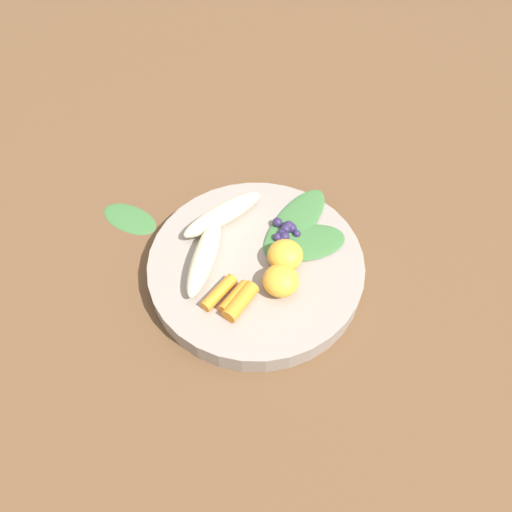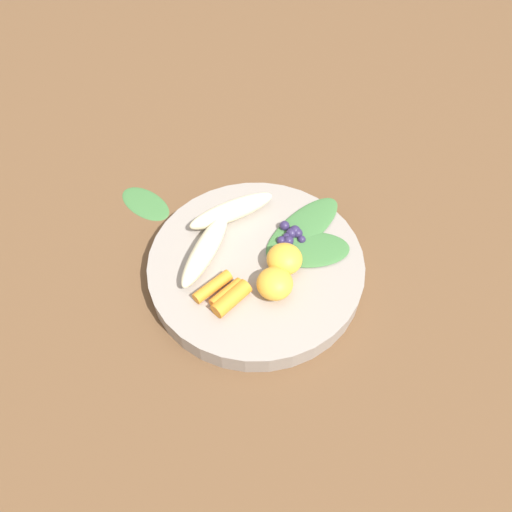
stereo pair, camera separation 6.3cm
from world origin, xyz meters
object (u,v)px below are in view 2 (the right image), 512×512
(orange_segment_near, at_px, (284,259))
(bowl, at_px, (256,267))
(banana_peeled_right, at_px, (232,211))
(kale_leaf_stray, at_px, (145,203))
(banana_peeled_left, at_px, (205,250))

(orange_segment_near, bearing_deg, bowl, 124.71)
(banana_peeled_right, distance_m, kale_leaf_stray, 0.15)
(orange_segment_near, height_order, kale_leaf_stray, orange_segment_near)
(banana_peeled_right, height_order, kale_leaf_stray, banana_peeled_right)
(banana_peeled_left, relative_size, banana_peeled_right, 1.00)
(bowl, height_order, banana_peeled_left, banana_peeled_left)
(bowl, distance_m, banana_peeled_left, 0.07)
(banana_peeled_right, xyz_separation_m, kale_leaf_stray, (-0.07, 0.12, -0.04))
(banana_peeled_left, distance_m, orange_segment_near, 0.10)
(banana_peeled_right, xyz_separation_m, orange_segment_near, (-0.00, -0.11, 0.00))
(banana_peeled_left, bearing_deg, orange_segment_near, 102.41)
(banana_peeled_left, height_order, orange_segment_near, orange_segment_near)
(bowl, xyz_separation_m, banana_peeled_left, (-0.04, 0.05, 0.03))
(banana_peeled_right, bearing_deg, orange_segment_near, 102.07)
(banana_peeled_right, height_order, orange_segment_near, orange_segment_near)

